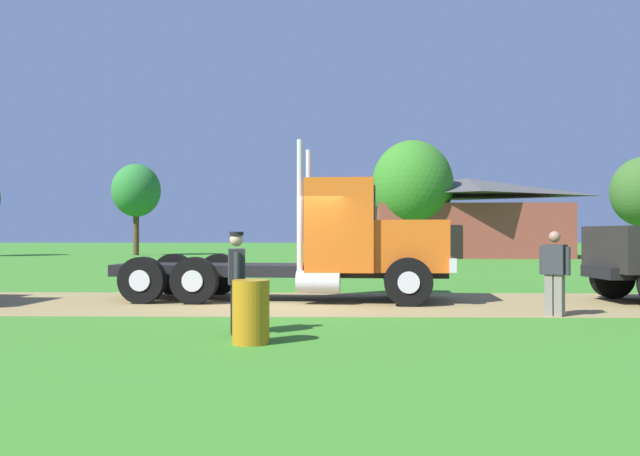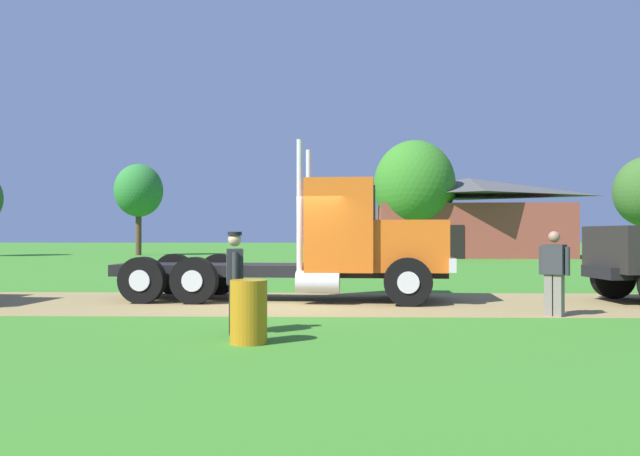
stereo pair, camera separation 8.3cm
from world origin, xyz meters
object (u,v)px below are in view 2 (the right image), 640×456
truck_foreground_white (335,246)px  steel_barrel (249,312)px  visitor_walking_mid (554,270)px  visitor_by_barrel (235,277)px  shed_building (469,219)px

truck_foreground_white → steel_barrel: size_ratio=8.85×
truck_foreground_white → visitor_walking_mid: size_ratio=4.96×
visitor_walking_mid → steel_barrel: visitor_walking_mid is taller
truck_foreground_white → visitor_by_barrel: size_ratio=5.02×
truck_foreground_white → steel_barrel: 6.41m
truck_foreground_white → steel_barrel: bearing=-101.6°
truck_foreground_white → visitor_walking_mid: (4.36, -2.92, -0.43)m
truck_foreground_white → visitor_walking_mid: truck_foreground_white is taller
steel_barrel → shed_building: (10.67, 35.94, 2.21)m
visitor_walking_mid → visitor_by_barrel: 6.44m
truck_foreground_white → visitor_by_barrel: (-1.63, -5.29, -0.42)m
visitor_walking_mid → visitor_by_barrel: visitor_walking_mid is taller
visitor_walking_mid → shed_building: shed_building is taller
visitor_walking_mid → shed_building: 33.08m
steel_barrel → shed_building: 37.56m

